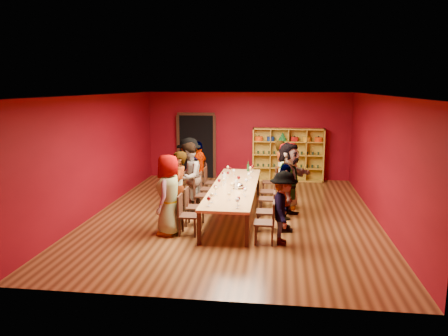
{
  "coord_description": "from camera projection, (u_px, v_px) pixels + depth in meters",
  "views": [
    {
      "loc": [
        1.11,
        -10.58,
        3.23
      ],
      "look_at": [
        -0.29,
        0.28,
        1.15
      ],
      "focal_mm": 35.0,
      "sensor_mm": 36.0,
      "label": 1
    }
  ],
  "objects": [
    {
      "name": "chair_person_right_1",
      "position": [
        269.0,
        209.0,
        9.79
      ],
      "size": [
        0.42,
        0.42,
        0.89
      ],
      "color": "black",
      "rests_on": "ground"
    },
    {
      "name": "chair_person_left_0",
      "position": [
        185.0,
        213.0,
        9.52
      ],
      "size": [
        0.42,
        0.42,
        0.89
      ],
      "color": "black",
      "rests_on": "ground"
    },
    {
      "name": "wine_glass_2",
      "position": [
        232.0,
        185.0,
        10.38
      ],
      "size": [
        0.08,
        0.08,
        0.2
      ],
      "color": "white",
      "rests_on": "tasting_table"
    },
    {
      "name": "chair_person_left_3",
      "position": [
        205.0,
        187.0,
        11.95
      ],
      "size": [
        0.42,
        0.42,
        0.89
      ],
      "color": "black",
      "rests_on": "ground"
    },
    {
      "name": "room_shell",
      "position": [
        234.0,
        156.0,
        10.78
      ],
      "size": [
        7.1,
        9.1,
        3.04
      ],
      "color": "#4E2C14",
      "rests_on": "ground"
    },
    {
      "name": "wine_glass_14",
      "position": [
        252.0,
        167.0,
        12.64
      ],
      "size": [
        0.09,
        0.09,
        0.21
      ],
      "color": "white",
      "rests_on": "tasting_table"
    },
    {
      "name": "wine_glass_18",
      "position": [
        239.0,
        178.0,
        11.12
      ],
      "size": [
        0.09,
        0.09,
        0.22
      ],
      "color": "white",
      "rests_on": "tasting_table"
    },
    {
      "name": "wine_glass_9",
      "position": [
        223.0,
        174.0,
        11.65
      ],
      "size": [
        0.08,
        0.08,
        0.21
      ],
      "color": "white",
      "rests_on": "tasting_table"
    },
    {
      "name": "chair_person_right_0",
      "position": [
        268.0,
        220.0,
        8.99
      ],
      "size": [
        0.42,
        0.42,
        0.89
      ],
      "color": "black",
      "rests_on": "ground"
    },
    {
      "name": "chair_person_right_3",
      "position": [
        271.0,
        189.0,
        11.65
      ],
      "size": [
        0.42,
        0.42,
        0.89
      ],
      "color": "black",
      "rests_on": "ground"
    },
    {
      "name": "chair_person_left_4",
      "position": [
        209.0,
        180.0,
        12.73
      ],
      "size": [
        0.42,
        0.42,
        0.89
      ],
      "color": "black",
      "rests_on": "ground"
    },
    {
      "name": "wine_glass_6",
      "position": [
        246.0,
        181.0,
        10.82
      ],
      "size": [
        0.08,
        0.08,
        0.2
      ],
      "color": "white",
      "rests_on": "tasting_table"
    },
    {
      "name": "shelving_unit",
      "position": [
        288.0,
        152.0,
        14.9
      ],
      "size": [
        2.4,
        0.4,
        1.8
      ],
      "color": "#B58E28",
      "rests_on": "ground"
    },
    {
      "name": "wine_glass_1",
      "position": [
        245.0,
        190.0,
        9.87
      ],
      "size": [
        0.08,
        0.08,
        0.2
      ],
      "color": "white",
      "rests_on": "tasting_table"
    },
    {
      "name": "chair_person_right_4",
      "position": [
        272.0,
        180.0,
        12.8
      ],
      "size": [
        0.42,
        0.42,
        0.89
      ],
      "color": "black",
      "rests_on": "ground"
    },
    {
      "name": "person_right_4",
      "position": [
        281.0,
        169.0,
        12.7
      ],
      "size": [
        0.45,
        0.61,
        1.67
      ],
      "primitive_type": "imported",
      "rotation": [
        0.0,
        0.0,
        1.57
      ],
      "color": "#536FAC",
      "rests_on": "ground"
    },
    {
      "name": "wine_glass_3",
      "position": [
        209.0,
        199.0,
        9.06
      ],
      "size": [
        0.09,
        0.09,
        0.21
      ],
      "color": "white",
      "rests_on": "tasting_table"
    },
    {
      "name": "wine_glass_12",
      "position": [
        244.0,
        189.0,
        10.05
      ],
      "size": [
        0.07,
        0.07,
        0.18
      ],
      "color": "white",
      "rests_on": "tasting_table"
    },
    {
      "name": "wine_glass_16",
      "position": [
        224.0,
        180.0,
        10.97
      ],
      "size": [
        0.08,
        0.08,
        0.19
      ],
      "color": "white",
      "rests_on": "tasting_table"
    },
    {
      "name": "person_left_2",
      "position": [
        188.0,
        177.0,
        11.24
      ],
      "size": [
        0.52,
        0.89,
        1.8
      ],
      "primitive_type": "imported",
      "rotation": [
        0.0,
        0.0,
        -1.62
      ],
      "color": "#4C4C51",
      "rests_on": "ground"
    },
    {
      "name": "doorway",
      "position": [
        197.0,
        146.0,
        15.39
      ],
      "size": [
        1.4,
        0.17,
        2.3
      ],
      "color": "black",
      "rests_on": "ground"
    },
    {
      "name": "wine_glass_7",
      "position": [
        219.0,
        181.0,
        10.84
      ],
      "size": [
        0.08,
        0.08,
        0.2
      ],
      "color": "white",
      "rests_on": "tasting_table"
    },
    {
      "name": "spittoon_bowl",
      "position": [
        238.0,
        186.0,
        10.65
      ],
      "size": [
        0.28,
        0.28,
        0.15
      ],
      "primitive_type": "ellipsoid",
      "color": "silver",
      "rests_on": "tasting_table"
    },
    {
      "name": "person_right_1",
      "position": [
        285.0,
        198.0,
        9.7
      ],
      "size": [
        0.59,
        0.96,
        1.53
      ],
      "primitive_type": "imported",
      "rotation": [
        0.0,
        0.0,
        1.79
      ],
      "color": "#5675B2",
      "rests_on": "ground"
    },
    {
      "name": "wine_glass_11",
      "position": [
        228.0,
        173.0,
        11.86
      ],
      "size": [
        0.07,
        0.07,
        0.18
      ],
      "color": "white",
      "rests_on": "tasting_table"
    },
    {
      "name": "person_right_3",
      "position": [
        288.0,
        175.0,
        11.52
      ],
      "size": [
        0.55,
        0.91,
        1.77
      ],
      "primitive_type": "imported",
      "rotation": [
        0.0,
        0.0,
        1.48
      ],
      "color": "#CF8B96",
      "rests_on": "ground"
    },
    {
      "name": "wine_bottle",
      "position": [
        248.0,
        167.0,
        12.78
      ],
      "size": [
        0.07,
        0.07,
        0.29
      ],
      "color": "#163D1C",
      "rests_on": "tasting_table"
    },
    {
      "name": "wine_glass_4",
      "position": [
        238.0,
        199.0,
        9.11
      ],
      "size": [
        0.08,
        0.08,
        0.2
      ],
      "color": "white",
      "rests_on": "tasting_table"
    },
    {
      "name": "chair_person_left_2",
      "position": [
        200.0,
        193.0,
        11.28
      ],
      "size": [
        0.42,
        0.42,
        0.89
      ],
      "color": "black",
      "rests_on": "ground"
    },
    {
      "name": "person_left_1",
      "position": [
        179.0,
        188.0,
        10.14
      ],
      "size": [
        0.58,
        0.71,
        1.74
      ],
      "primitive_type": "imported",
      "rotation": [
        0.0,
        0.0,
        -1.38
      ],
      "color": "#49494E",
      "rests_on": "ground"
    },
    {
      "name": "chair_person_right_2",
      "position": [
        270.0,
        197.0,
        10.9
      ],
      "size": [
        0.42,
        0.42,
        0.89
      ],
      "color": "black",
      "rests_on": "ground"
    },
    {
      "name": "wine_glass_19",
      "position": [
        234.0,
        171.0,
        12.13
      ],
      "size": [
        0.07,
        0.07,
        0.19
      ],
      "color": "white",
      "rests_on": "tasting_table"
    },
    {
      "name": "chair_person_left_1",
      "position": [
        191.0,
        204.0,
        10.17
      ],
      "size": [
        0.42,
        0.42,
        0.89
      ],
      "color": "black",
      "rests_on": "ground"
    },
    {
      "name": "wine_glass_5",
      "position": [
        250.0,
        168.0,
        12.57
      ],
      "size": [
        0.07,
        0.07,
        0.18
      ],
      "color": "white",
      "rests_on": "tasting_table"
    },
    {
      "name": "person_left_0",
      "position": [
        169.0,
        195.0,
        9.49
      ],
      "size": [
        0.54,
        0.9,
        1.77
      ],
      "primitive_type": "imported",
      "rotation": [
        0.0,
        0.0,
        -1.65
      ],
      "color": "#5F7DC4",
      "rests_on": "ground"
    },
    {
      "name": "carafe_a",
      "position": [
        224.0,
        178.0,
        11.22
      ],
      "size": [
        0.14,
        0.14,
        0.27
      ],
      "color": "white",
      "rests_on": "tasting_table"
    },
    {
      "name": "wine_glass_8",
      "position": [
        249.0,
        175.0,
        11.55
      ],
      "size": [
        0.08,
        0.08,
        0.21
      ],
      "color": "white",
      "rests_on": "tasting_table"
    },
    {
      "name": "person_right_0",
      "position": [
        283.0,
        208.0,
        8.91
      ],
      "size": [
        0.41,
        0.99,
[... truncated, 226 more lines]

